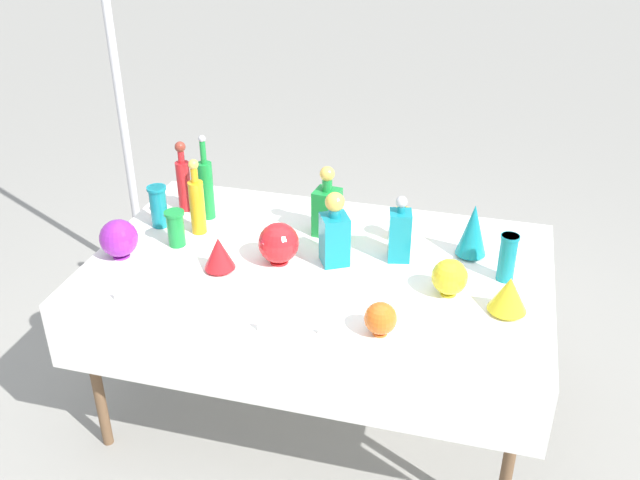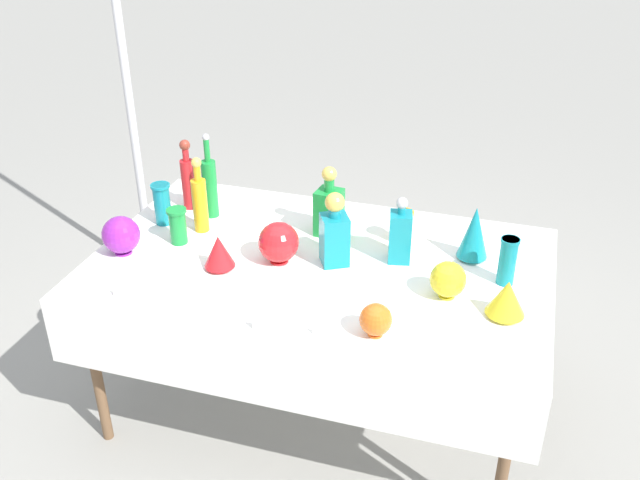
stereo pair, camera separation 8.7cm
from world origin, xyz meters
name	(u,v)px [view 1 (the left image)]	position (x,y,z in m)	size (l,w,h in m)	color
ground_plane	(320,404)	(0.00, 0.00, 0.00)	(40.00, 40.00, 0.00)	gray
display_table	(318,277)	(0.00, -0.03, 0.71)	(1.83, 1.13, 0.76)	white
tall_bottle_0	(197,203)	(-0.57, 0.11, 0.90)	(0.06, 0.06, 0.34)	orange
tall_bottle_1	(206,187)	(-0.59, 0.25, 0.91)	(0.07, 0.07, 0.39)	#198C38
tall_bottle_2	(184,181)	(-0.71, 0.29, 0.90)	(0.06, 0.06, 0.33)	red
square_decanter_0	(400,233)	(0.30, 0.11, 0.88)	(0.10, 0.10, 0.28)	teal
square_decanter_1	(335,233)	(0.06, 0.01, 0.90)	(0.14, 0.14, 0.31)	teal
square_decanter_2	(327,208)	(-0.03, 0.24, 0.88)	(0.12, 0.12, 0.31)	#198C38
slender_vase_0	(402,224)	(0.29, 0.25, 0.84)	(0.08, 0.08, 0.15)	orange
slender_vase_1	(176,227)	(-0.61, -0.02, 0.84)	(0.08, 0.08, 0.16)	#198C38
slender_vase_2	(158,205)	(-0.76, 0.12, 0.86)	(0.08, 0.08, 0.19)	teal
slender_vase_3	(508,256)	(0.72, 0.06, 0.86)	(0.07, 0.07, 0.19)	teal
fluted_vase_0	(509,294)	(0.74, -0.17, 0.84)	(0.14, 0.14, 0.14)	yellow
fluted_vase_1	(219,253)	(-0.37, -0.16, 0.84)	(0.12, 0.12, 0.14)	red
fluted_vase_2	(473,230)	(0.58, 0.20, 0.88)	(0.12, 0.12, 0.23)	teal
round_bowl_0	(381,318)	(0.32, -0.41, 0.82)	(0.11, 0.11, 0.12)	orange
round_bowl_1	(119,238)	(-0.79, -0.17, 0.84)	(0.15, 0.15, 0.16)	purple
round_bowl_2	(450,277)	(0.52, -0.10, 0.83)	(0.14, 0.14, 0.14)	yellow
round_bowl_3	(279,243)	(-0.16, -0.05, 0.85)	(0.16, 0.16, 0.17)	red
price_tag_left	(264,325)	(-0.07, -0.50, 0.78)	(0.05, 0.01, 0.05)	white
price_tag_center	(325,331)	(0.14, -0.47, 0.78)	(0.05, 0.01, 0.03)	white
price_tag_right	(122,297)	(-0.63, -0.46, 0.78)	(0.06, 0.01, 0.04)	white
canopy_pole	(123,120)	(-1.26, 0.75, 0.98)	(0.18, 0.18, 2.48)	silver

